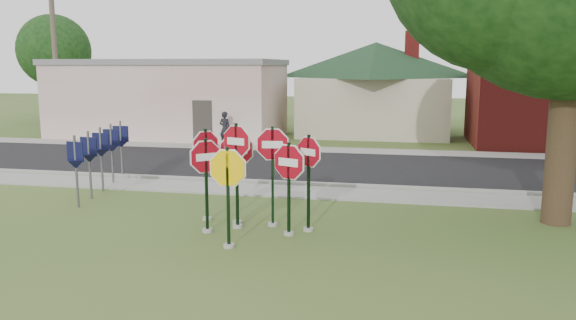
% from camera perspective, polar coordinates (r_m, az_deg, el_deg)
% --- Properties ---
extents(ground, '(120.00, 120.00, 0.00)m').
position_cam_1_polar(ground, '(12.29, -6.66, -8.79)').
color(ground, '#37531F').
rests_on(ground, ground).
extents(sidewalk_near, '(60.00, 1.60, 0.06)m').
position_cam_1_polar(sidewalk_near, '(17.40, -0.93, -3.16)').
color(sidewalk_near, gray).
rests_on(sidewalk_near, ground).
extents(road, '(60.00, 7.00, 0.04)m').
position_cam_1_polar(road, '(21.73, 1.69, -0.63)').
color(road, black).
rests_on(road, ground).
extents(sidewalk_far, '(60.00, 1.60, 0.06)m').
position_cam_1_polar(sidewalk_far, '(25.91, 3.36, 1.03)').
color(sidewalk_far, gray).
rests_on(sidewalk_far, ground).
extents(curb, '(60.00, 0.20, 0.14)m').
position_cam_1_polar(curb, '(18.34, -0.24, -2.37)').
color(curb, gray).
rests_on(curb, ground).
extents(stop_sign_center, '(1.00, 0.37, 2.64)m').
position_cam_1_polar(stop_sign_center, '(13.30, -5.24, -0.07)').
color(stop_sign_center, gray).
rests_on(stop_sign_center, ground).
extents(stop_sign_yellow, '(1.13, 0.24, 2.30)m').
position_cam_1_polar(stop_sign_yellow, '(11.90, -6.13, -2.45)').
color(stop_sign_yellow, gray).
rests_on(stop_sign_yellow, ground).
extents(stop_sign_left, '(0.79, 0.75, 2.32)m').
position_cam_1_polar(stop_sign_left, '(13.08, -8.32, -1.30)').
color(stop_sign_left, gray).
rests_on(stop_sign_left, ground).
extents(stop_sign_right, '(1.05, 0.45, 2.27)m').
position_cam_1_polar(stop_sign_right, '(12.71, 0.09, -1.67)').
color(stop_sign_right, gray).
rests_on(stop_sign_right, ground).
extents(stop_sign_back_right, '(1.07, 0.24, 2.55)m').
position_cam_1_polar(stop_sign_back_right, '(13.42, -1.58, -0.21)').
color(stop_sign_back_right, gray).
rests_on(stop_sign_back_right, ground).
extents(stop_sign_back_left, '(1.10, 0.33, 2.41)m').
position_cam_1_polar(stop_sign_back_left, '(13.69, -5.23, -0.45)').
color(stop_sign_back_left, gray).
rests_on(stop_sign_back_left, ground).
extents(stop_sign_far_right, '(0.84, 0.57, 2.39)m').
position_cam_1_polar(stop_sign_far_right, '(13.03, 2.11, -1.09)').
color(stop_sign_far_right, gray).
rests_on(stop_sign_far_right, ground).
extents(stop_sign_far_left, '(0.64, 0.84, 2.42)m').
position_cam_1_polar(stop_sign_far_left, '(14.09, -8.33, -0.24)').
color(stop_sign_far_left, gray).
rests_on(stop_sign_far_left, ground).
extents(route_sign_row, '(1.43, 4.63, 2.00)m').
position_cam_1_polar(route_sign_row, '(18.24, -18.46, 0.75)').
color(route_sign_row, '#59595E').
rests_on(route_sign_row, ground).
extents(building_stucco, '(12.20, 6.20, 4.20)m').
position_cam_1_polar(building_stucco, '(31.77, -11.93, 6.25)').
color(building_stucco, silver).
rests_on(building_stucco, ground).
extents(building_house, '(11.60, 11.60, 6.20)m').
position_cam_1_polar(building_house, '(33.10, 8.90, 9.06)').
color(building_house, '#B4AB8F').
rests_on(building_house, ground).
extents(utility_pole_near, '(2.20, 0.26, 9.50)m').
position_cam_1_polar(utility_pole_near, '(31.71, -22.66, 10.82)').
color(utility_pole_near, '#493C31').
rests_on(utility_pole_near, ground).
extents(bg_tree_left, '(4.90, 4.90, 7.35)m').
position_cam_1_polar(bg_tree_left, '(42.36, -22.67, 10.19)').
color(bg_tree_left, black).
rests_on(bg_tree_left, ground).
extents(pedestrian, '(0.69, 0.55, 1.68)m').
position_cam_1_polar(pedestrian, '(26.89, -6.41, 3.16)').
color(pedestrian, black).
rests_on(pedestrian, sidewalk_far).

